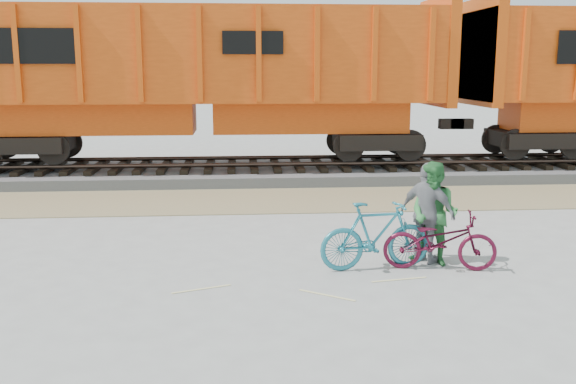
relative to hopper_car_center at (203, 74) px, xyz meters
name	(u,v)px	position (x,y,z in m)	size (l,w,h in m)	color
ground	(267,271)	(1.43, -9.00, -3.01)	(120.00, 120.00, 0.00)	#9E9E99
gravel_strip	(257,200)	(1.43, -3.50, -3.00)	(120.00, 3.00, 0.02)	#91805A
ballast_bed	(254,172)	(1.43, 0.00, -2.86)	(120.00, 4.00, 0.30)	slate
track	(254,161)	(1.43, 0.00, -2.53)	(120.00, 2.60, 0.24)	black
hopper_car_center	(203,74)	(0.00, 0.00, 0.00)	(14.00, 3.13, 4.65)	black
bicycle_teal	(376,236)	(3.17, -9.03, -2.45)	(0.52, 1.84, 1.11)	teal
bicycle_maroon	(440,241)	(4.19, -9.13, -2.54)	(0.62, 1.79, 0.94)	#500E25
person_man	(434,214)	(4.17, -8.83, -2.16)	(0.83, 0.64, 1.70)	#2F7739
person_woman	(427,213)	(4.09, -8.73, -2.17)	(0.98, 0.41, 1.68)	gray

